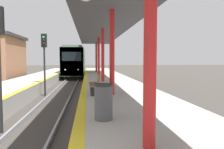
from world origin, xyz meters
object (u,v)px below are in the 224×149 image
(train, at_px, (76,62))
(signal_mid, at_px, (44,53))
(trash_bin, at_px, (104,102))
(bench, at_px, (95,83))

(train, height_order, signal_mid, train)
(trash_bin, bearing_deg, train, 94.52)
(bench, bearing_deg, trash_bin, -89.26)
(signal_mid, xyz_separation_m, bench, (3.26, -4.92, -1.59))
(train, bearing_deg, signal_mid, -93.08)
(signal_mid, bearing_deg, bench, -56.48)
(signal_mid, relative_size, trash_bin, 4.39)
(trash_bin, height_order, bench, trash_bin)
(train, relative_size, signal_mid, 4.23)
(train, height_order, trash_bin, train)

